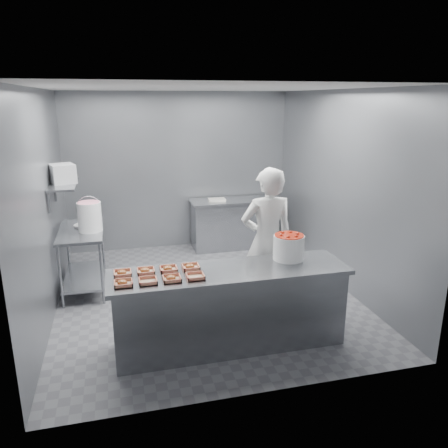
{
  "coord_description": "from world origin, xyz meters",
  "views": [
    {
      "loc": [
        -1.13,
        -5.57,
        2.67
      ],
      "look_at": [
        0.22,
        -0.2,
        1.08
      ],
      "focal_mm": 35.0,
      "sensor_mm": 36.0,
      "label": 1
    }
  ],
  "objects_px": {
    "tray_4": "(122,273)",
    "tray_5": "(146,271)",
    "tray_1": "(148,281)",
    "glaze_bucket": "(90,216)",
    "tray_7": "(191,267)",
    "tray_2": "(172,278)",
    "strawberry_tub": "(289,246)",
    "tray_0": "(123,283)",
    "worker": "(267,241)",
    "tray_6": "(168,269)",
    "prep_table": "(83,250)",
    "tray_3": "(195,276)",
    "back_counter": "(232,223)",
    "appliance": "(63,174)",
    "service_counter": "(230,307)"
  },
  "relations": [
    {
      "from": "tray_0",
      "to": "tray_6",
      "type": "distance_m",
      "value": 0.55
    },
    {
      "from": "service_counter",
      "to": "tray_2",
      "type": "height_order",
      "value": "tray_2"
    },
    {
      "from": "strawberry_tub",
      "to": "service_counter",
      "type": "bearing_deg",
      "value": -168.43
    },
    {
      "from": "tray_2",
      "to": "strawberry_tub",
      "type": "relative_size",
      "value": 0.53
    },
    {
      "from": "tray_1",
      "to": "tray_6",
      "type": "xyz_separation_m",
      "value": [
        0.24,
        0.26,
        0.0
      ]
    },
    {
      "from": "tray_7",
      "to": "service_counter",
      "type": "bearing_deg",
      "value": -17.97
    },
    {
      "from": "tray_4",
      "to": "strawberry_tub",
      "type": "relative_size",
      "value": 0.53
    },
    {
      "from": "prep_table",
      "to": "tray_3",
      "type": "relative_size",
      "value": 6.4
    },
    {
      "from": "tray_2",
      "to": "strawberry_tub",
      "type": "bearing_deg",
      "value": 11.54
    },
    {
      "from": "tray_6",
      "to": "tray_4",
      "type": "bearing_deg",
      "value": 180.0
    },
    {
      "from": "tray_7",
      "to": "tray_2",
      "type": "bearing_deg",
      "value": -132.38
    },
    {
      "from": "tray_2",
      "to": "tray_6",
      "type": "distance_m",
      "value": 0.26
    },
    {
      "from": "tray_2",
      "to": "tray_5",
      "type": "relative_size",
      "value": 1.0
    },
    {
      "from": "tray_6",
      "to": "tray_1",
      "type": "bearing_deg",
      "value": -132.03
    },
    {
      "from": "service_counter",
      "to": "tray_3",
      "type": "height_order",
      "value": "tray_3"
    },
    {
      "from": "back_counter",
      "to": "tray_0",
      "type": "relative_size",
      "value": 8.01
    },
    {
      "from": "prep_table",
      "to": "tray_7",
      "type": "bearing_deg",
      "value": -55.61
    },
    {
      "from": "tray_1",
      "to": "tray_2",
      "type": "height_order",
      "value": "tray_2"
    },
    {
      "from": "tray_6",
      "to": "strawberry_tub",
      "type": "height_order",
      "value": "strawberry_tub"
    },
    {
      "from": "service_counter",
      "to": "back_counter",
      "type": "bearing_deg",
      "value": 74.52
    },
    {
      "from": "tray_5",
      "to": "tray_3",
      "type": "bearing_deg",
      "value": -28.56
    },
    {
      "from": "tray_7",
      "to": "glaze_bucket",
      "type": "xyz_separation_m",
      "value": [
        -1.1,
        1.73,
        0.19
      ]
    },
    {
      "from": "tray_7",
      "to": "prep_table",
      "type": "bearing_deg",
      "value": 124.39
    },
    {
      "from": "tray_7",
      "to": "appliance",
      "type": "xyz_separation_m",
      "value": [
        -1.41,
        1.88,
        0.77
      ]
    },
    {
      "from": "tray_4",
      "to": "tray_5",
      "type": "distance_m",
      "value": 0.24
    },
    {
      "from": "prep_table",
      "to": "tray_2",
      "type": "height_order",
      "value": "tray_2"
    },
    {
      "from": "appliance",
      "to": "tray_0",
      "type": "bearing_deg",
      "value": -89.84
    },
    {
      "from": "tray_2",
      "to": "tray_4",
      "type": "distance_m",
      "value": 0.55
    },
    {
      "from": "service_counter",
      "to": "appliance",
      "type": "relative_size",
      "value": 7.64
    },
    {
      "from": "service_counter",
      "to": "worker",
      "type": "bearing_deg",
      "value": 47.3
    },
    {
      "from": "tray_4",
      "to": "glaze_bucket",
      "type": "height_order",
      "value": "glaze_bucket"
    },
    {
      "from": "prep_table",
      "to": "back_counter",
      "type": "relative_size",
      "value": 0.8
    },
    {
      "from": "tray_2",
      "to": "tray_5",
      "type": "bearing_deg",
      "value": 132.38
    },
    {
      "from": "tray_3",
      "to": "tray_7",
      "type": "relative_size",
      "value": 1.0
    },
    {
      "from": "tray_5",
      "to": "tray_4",
      "type": "bearing_deg",
      "value": 180.0
    },
    {
      "from": "prep_table",
      "to": "tray_0",
      "type": "distance_m",
      "value": 2.17
    },
    {
      "from": "tray_1",
      "to": "tray_5",
      "type": "relative_size",
      "value": 1.0
    },
    {
      "from": "tray_2",
      "to": "appliance",
      "type": "bearing_deg",
      "value": 118.78
    },
    {
      "from": "tray_2",
      "to": "tray_5",
      "type": "distance_m",
      "value": 0.36
    },
    {
      "from": "service_counter",
      "to": "tray_5",
      "type": "distance_m",
      "value": 1.01
    },
    {
      "from": "worker",
      "to": "appliance",
      "type": "bearing_deg",
      "value": -27.59
    },
    {
      "from": "service_counter",
      "to": "tray_3",
      "type": "xyz_separation_m",
      "value": [
        -0.4,
        -0.13,
        0.47
      ]
    },
    {
      "from": "tray_6",
      "to": "glaze_bucket",
      "type": "height_order",
      "value": "glaze_bucket"
    },
    {
      "from": "tray_1",
      "to": "glaze_bucket",
      "type": "distance_m",
      "value": 2.09
    },
    {
      "from": "prep_table",
      "to": "strawberry_tub",
      "type": "xyz_separation_m",
      "value": [
        2.38,
        -1.8,
        0.46
      ]
    },
    {
      "from": "tray_0",
      "to": "worker",
      "type": "xyz_separation_m",
      "value": [
        1.81,
        0.87,
        0.01
      ]
    },
    {
      "from": "back_counter",
      "to": "glaze_bucket",
      "type": "bearing_deg",
      "value": -149.98
    },
    {
      "from": "tray_1",
      "to": "tray_2",
      "type": "relative_size",
      "value": 1.0
    },
    {
      "from": "tray_1",
      "to": "tray_4",
      "type": "relative_size",
      "value": 1.0
    },
    {
      "from": "tray_7",
      "to": "strawberry_tub",
      "type": "bearing_deg",
      "value": 0.93
    }
  ]
}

